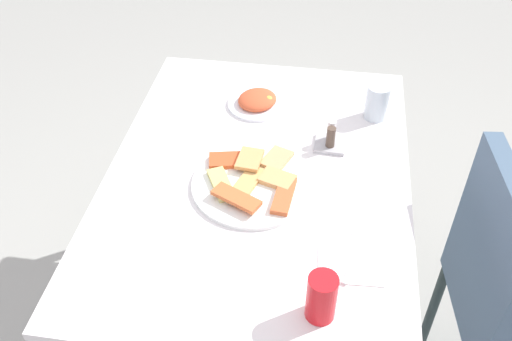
% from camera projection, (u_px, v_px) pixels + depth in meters
% --- Properties ---
extents(ground_plane, '(6.00, 6.00, 0.00)m').
position_uv_depth(ground_plane, '(257.00, 325.00, 2.09)').
color(ground_plane, '#A4A69E').
extents(dining_table, '(1.17, 0.85, 0.75)m').
position_uv_depth(dining_table, '(258.00, 195.00, 1.65)').
color(dining_table, white).
rests_on(dining_table, ground_plane).
extents(pide_platter, '(0.34, 0.34, 0.04)m').
position_uv_depth(pide_platter, '(253.00, 182.00, 1.55)').
color(pide_platter, white).
rests_on(pide_platter, dining_table).
extents(salad_plate_greens, '(0.19, 0.19, 0.04)m').
position_uv_depth(salad_plate_greens, '(258.00, 101.00, 1.84)').
color(salad_plate_greens, white).
rests_on(salad_plate_greens, dining_table).
extents(soda_can, '(0.08, 0.08, 0.12)m').
position_uv_depth(soda_can, '(321.00, 297.00, 1.21)').
color(soda_can, red).
rests_on(soda_can, dining_table).
extents(drinking_glass, '(0.07, 0.07, 0.11)m').
position_uv_depth(drinking_glass, '(377.00, 102.00, 1.76)').
color(drinking_glass, silver).
rests_on(drinking_glass, dining_table).
extents(paper_napkin, '(0.16, 0.16, 0.00)m').
position_uv_depth(paper_napkin, '(350.00, 259.00, 1.36)').
color(paper_napkin, white).
rests_on(paper_napkin, dining_table).
extents(fork, '(0.17, 0.08, 0.00)m').
position_uv_depth(fork, '(343.00, 257.00, 1.36)').
color(fork, silver).
rests_on(fork, paper_napkin).
extents(spoon, '(0.16, 0.07, 0.00)m').
position_uv_depth(spoon, '(358.00, 259.00, 1.36)').
color(spoon, silver).
rests_on(spoon, paper_napkin).
extents(condiment_caddy, '(0.09, 0.09, 0.08)m').
position_uv_depth(condiment_caddy, '(330.00, 139.00, 1.67)').
color(condiment_caddy, '#B2B2B7').
rests_on(condiment_caddy, dining_table).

